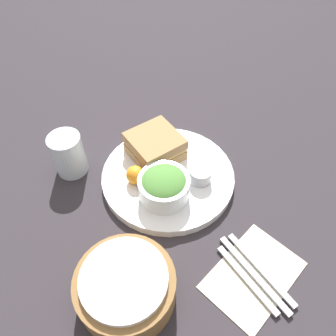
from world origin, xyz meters
TOP-DOWN VIEW (x-y plane):
  - ground_plane at (0.00, 0.00)m, footprint 4.00×4.00m
  - plate at (0.00, 0.00)m, footprint 0.31×0.31m
  - sandwich at (0.06, -0.02)m, footprint 0.13×0.13m
  - salad_bowl at (-0.04, 0.05)m, footprint 0.11×0.11m
  - dressing_cup at (-0.06, -0.04)m, footprint 0.05×0.05m
  - orange_wedge at (0.04, 0.07)m, footprint 0.04×0.04m
  - drink_glass at (0.19, 0.14)m, footprint 0.08×0.08m
  - bread_basket at (-0.14, 0.25)m, footprint 0.18×0.18m
  - napkin at (-0.28, 0.06)m, footprint 0.13×0.19m
  - fork at (-0.29, 0.04)m, footprint 0.17×0.05m
  - knife at (-0.28, 0.06)m, footprint 0.18×0.05m
  - spoon at (-0.28, 0.07)m, footprint 0.16×0.04m

SIDE VIEW (x-z plane):
  - ground_plane at x=0.00m, z-range 0.00..0.00m
  - napkin at x=-0.28m, z-range 0.00..0.00m
  - fork at x=-0.29m, z-range 0.00..0.01m
  - knife at x=-0.28m, z-range 0.00..0.01m
  - spoon at x=-0.28m, z-range 0.00..0.01m
  - plate at x=0.00m, z-range 0.00..0.02m
  - dressing_cup at x=-0.06m, z-range 0.02..0.06m
  - bread_basket at x=-0.14m, z-range 0.00..0.08m
  - orange_wedge at x=0.04m, z-range 0.02..0.06m
  - sandwich at x=0.06m, z-range 0.02..0.08m
  - drink_glass at x=0.19m, z-range 0.00..0.10m
  - salad_bowl at x=-0.04m, z-range 0.02..0.09m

